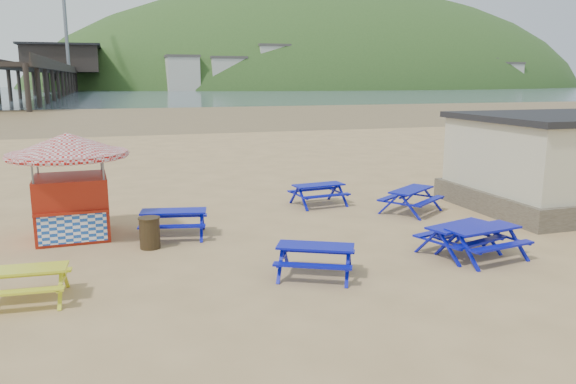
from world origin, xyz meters
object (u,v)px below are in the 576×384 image
object	(u,v)px
picnic_table_blue_a	(174,223)
picnic_table_blue_b	(319,195)
litter_bin	(150,233)
amenity_block	(574,161)
ice_cream_kiosk	(70,172)
picnic_table_yellow	(24,285)

from	to	relation	value
picnic_table_blue_a	picnic_table_blue_b	bearing A→B (deg)	36.79
picnic_table_blue_a	picnic_table_blue_b	size ratio (longest dim) A/B	1.06
litter_bin	amenity_block	size ratio (longest dim) A/B	0.11
picnic_table_blue_b	ice_cream_kiosk	world-z (taller)	ice_cream_kiosk
picnic_table_blue_a	picnic_table_blue_b	world-z (taller)	picnic_table_blue_a
amenity_block	litter_bin	bearing A→B (deg)	-177.23
picnic_table_blue_a	amenity_block	world-z (taller)	amenity_block
picnic_table_blue_b	picnic_table_yellow	bearing A→B (deg)	-150.24
picnic_table_blue_a	picnic_table_blue_b	xyz separation A→B (m)	(5.21, 2.47, -0.00)
litter_bin	amenity_block	bearing A→B (deg)	2.77
picnic_table_blue_a	litter_bin	xyz separation A→B (m)	(-0.72, -0.91, 0.04)
picnic_table_blue_a	litter_bin	distance (m)	1.16
picnic_table_blue_b	litter_bin	bearing A→B (deg)	-156.87
ice_cream_kiosk	litter_bin	distance (m)	2.95
picnic_table_yellow	litter_bin	distance (m)	3.90
picnic_table_blue_a	ice_cream_kiosk	world-z (taller)	ice_cream_kiosk
litter_bin	picnic_table_yellow	bearing A→B (deg)	-131.95
picnic_table_blue_b	amenity_block	distance (m)	8.78
picnic_table_blue_b	ice_cream_kiosk	distance (m)	8.16
picnic_table_blue_a	ice_cream_kiosk	xyz separation A→B (m)	(-2.66, 0.81, 1.45)
picnic_table_yellow	ice_cream_kiosk	world-z (taller)	ice_cream_kiosk
picnic_table_yellow	picnic_table_blue_b	bearing A→B (deg)	39.97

